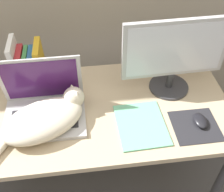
{
  "coord_description": "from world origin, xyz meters",
  "views": [
    {
      "loc": [
        -0.04,
        -0.61,
        1.72
      ],
      "look_at": [
        0.08,
        0.3,
        0.84
      ],
      "focal_mm": 45.0,
      "sensor_mm": 36.0,
      "label": 1
    }
  ],
  "objects": [
    {
      "name": "external_monitor",
      "position": [
        0.39,
        0.43,
        0.95
      ],
      "size": [
        0.5,
        0.2,
        0.39
      ],
      "color": "#333338",
      "rests_on": "desk"
    },
    {
      "name": "book_row",
      "position": [
        -0.32,
        0.57,
        0.85
      ],
      "size": [
        0.15,
        0.16,
        0.25
      ],
      "color": "white",
      "rests_on": "desk"
    },
    {
      "name": "notepad",
      "position": [
        0.2,
        0.19,
        0.75
      ],
      "size": [
        0.22,
        0.28,
        0.01
      ],
      "color": "#6BBC93",
      "rests_on": "desk"
    },
    {
      "name": "desk",
      "position": [
        0.0,
        0.33,
        0.66
      ],
      "size": [
        1.32,
        0.66,
        0.74
      ],
      "color": "tan",
      "rests_on": "ground_plane"
    },
    {
      "name": "laptop",
      "position": [
        -0.24,
        0.32,
        0.8
      ],
      "size": [
        0.37,
        0.27,
        0.28
      ],
      "color": "#B7B7BC",
      "rests_on": "desk"
    },
    {
      "name": "webcam",
      "position": [
        -0.12,
        0.6,
        0.79
      ],
      "size": [
        0.05,
        0.05,
        0.07
      ],
      "color": "#232328",
      "rests_on": "desk"
    },
    {
      "name": "computer_mouse",
      "position": [
        0.46,
        0.17,
        0.76
      ],
      "size": [
        0.06,
        0.1,
        0.03
      ],
      "color": "black",
      "rests_on": "mousepad"
    },
    {
      "name": "cat",
      "position": [
        -0.23,
        0.24,
        0.8
      ],
      "size": [
        0.44,
        0.36,
        0.13
      ],
      "color": "beige",
      "rests_on": "desk"
    },
    {
      "name": "mousepad",
      "position": [
        0.44,
        0.16,
        0.75
      ],
      "size": [
        0.21,
        0.2,
        0.0
      ],
      "color": "#232328",
      "rests_on": "desk"
    }
  ]
}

